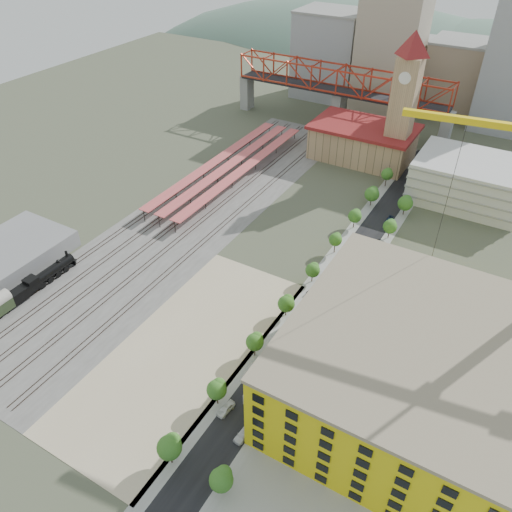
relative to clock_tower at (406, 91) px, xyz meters
The scene contains 31 objects.
ground 85.36m from the clock_tower, 95.71° to the right, with size 400.00×400.00×0.00m, color #474C38.
ballast_strip 81.63m from the clock_tower, 125.15° to the right, with size 36.00×165.00×0.06m, color #605E59.
dirt_lot 115.74m from the clock_tower, 96.14° to the right, with size 28.00×67.00×0.06m, color tan.
street_asphalt 71.48m from the clock_tower, 82.98° to the right, with size 12.00×170.00×0.06m, color black.
sidewalk_west 71.08m from the clock_tower, 87.80° to the right, with size 3.00×170.00×0.04m, color gray.
sidewalk_east 72.31m from the clock_tower, 78.27° to the right, with size 3.00×170.00×0.04m, color gray.
construction_pad 110.41m from the clock_tower, 69.69° to the right, with size 50.00×90.00×0.06m, color gray.
rail_tracks 82.57m from the clock_tower, 126.24° to the right, with size 26.56×160.00×0.18m.
platform_canopies 65.08m from the clock_tower, 144.47° to the right, with size 16.00×80.00×4.12m.
station_hall 25.65m from the clock_tower, behind, with size 38.00×24.00×13.10m.
clock_tower is the anchor object (origin of this frame).
parking_garage 36.81m from the clock_tower, 19.64° to the right, with size 34.00×26.00×14.00m, color silver.
truss_bridge 42.56m from the clock_tower, 142.85° to the left, with size 94.00×9.60×25.60m.
construction_building 107.36m from the clock_tower, 71.22° to the right, with size 44.60×50.60×18.80m.
warehouse 135.13m from the clock_tower, 123.93° to the right, with size 22.00×32.00×5.00m, color gray.
street_trees 80.70m from the clock_tower, 83.91° to the right, with size 15.40×124.40×8.00m.
skyline 62.60m from the clock_tower, 90.49° to the left, with size 133.00×46.00×60.00m.
distant_hills 213.32m from the clock_tower, 78.30° to the left, with size 647.00×264.00×227.00m.
locomotive 128.66m from the clock_tower, 117.44° to the right, with size 2.95×22.78×5.70m.
site_trailer_a 115.78m from the clock_tower, 85.92° to the right, with size 2.74×10.42×2.85m, color silver.
site_trailer_b 108.02m from the clock_tower, 85.61° to the right, with size 2.45×9.32×2.55m, color silver.
site_trailer_c 101.60m from the clock_tower, 85.31° to the right, with size 2.75×10.43×2.86m, color silver.
site_trailer_d 87.97m from the clock_tower, 84.51° to the right, with size 2.71×10.29×2.82m, color silver.
car_0 124.01m from the clock_tower, 87.63° to the right, with size 1.81×4.51×1.54m, color white.
car_1 104.01m from the clock_tower, 87.14° to the right, with size 1.39×3.97×1.31m, color #9E9EA3.
car_2 84.04m from the clock_tower, 86.38° to the right, with size 2.47×5.36×1.49m, color black.
car_3 77.43m from the clock_tower, 86.03° to the right, with size 2.16×5.31×1.54m, color navy.
car_4 127.44m from the clock_tower, 84.92° to the right, with size 1.88×4.67×1.59m, color silver.
car_5 95.60m from the clock_tower, 83.09° to the right, with size 1.52×4.35×1.43m, color #A4A3A9.
car_6 75.90m from the clock_tower, 81.03° to the right, with size 2.47×5.36×1.49m, color black.
car_7 47.77m from the clock_tower, 73.49° to the right, with size 1.95×4.81×1.39m, color #1A2B4C.
Camera 1 is at (49.16, -90.58, 85.40)m, focal length 35.00 mm.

